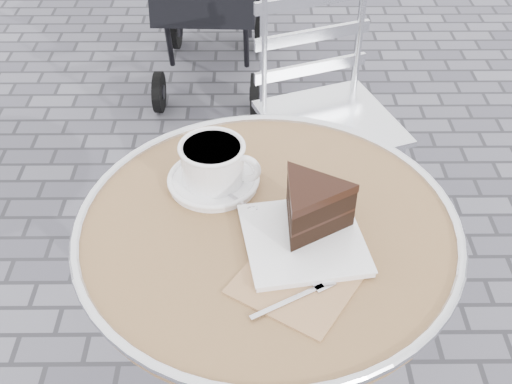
{
  "coord_description": "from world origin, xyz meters",
  "views": [
    {
      "loc": [
        -0.03,
        -0.86,
        1.54
      ],
      "look_at": [
        -0.02,
        0.04,
        0.78
      ],
      "focal_mm": 45.0,
      "sensor_mm": 36.0,
      "label": 1
    }
  ],
  "objects_px": {
    "cake_plate_set": "(310,215)",
    "bistro_chair": "(320,84)",
    "cappuccino_set": "(214,167)",
    "cafe_table": "(267,284)"
  },
  "relations": [
    {
      "from": "cake_plate_set",
      "to": "bistro_chair",
      "type": "bearing_deg",
      "value": 73.68
    },
    {
      "from": "cappuccino_set",
      "to": "cake_plate_set",
      "type": "relative_size",
      "value": 0.58
    },
    {
      "from": "cappuccino_set",
      "to": "cake_plate_set",
      "type": "distance_m",
      "value": 0.23
    },
    {
      "from": "cafe_table",
      "to": "cake_plate_set",
      "type": "distance_m",
      "value": 0.23
    },
    {
      "from": "cafe_table",
      "to": "cake_plate_set",
      "type": "xyz_separation_m",
      "value": [
        0.07,
        -0.03,
        0.22
      ]
    },
    {
      "from": "cake_plate_set",
      "to": "cafe_table",
      "type": "bearing_deg",
      "value": 149.17
    },
    {
      "from": "cafe_table",
      "to": "bistro_chair",
      "type": "distance_m",
      "value": 0.87
    },
    {
      "from": "cafe_table",
      "to": "cappuccino_set",
      "type": "bearing_deg",
      "value": 130.54
    },
    {
      "from": "cafe_table",
      "to": "cappuccino_set",
      "type": "distance_m",
      "value": 0.26
    },
    {
      "from": "cappuccino_set",
      "to": "cake_plate_set",
      "type": "bearing_deg",
      "value": -24.84
    }
  ]
}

